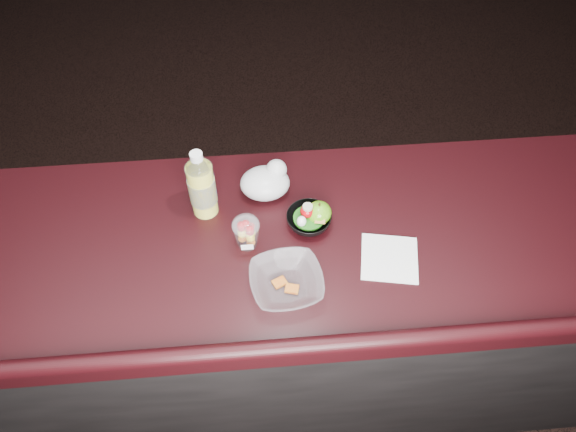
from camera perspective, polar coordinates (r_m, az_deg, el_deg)
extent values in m
cube|color=black|center=(2.10, -3.28, -10.92)|extent=(4.00, 0.65, 0.98)
cube|color=black|center=(1.67, -4.07, -2.90)|extent=(4.06, 0.71, 0.04)
cylinder|color=yellow|center=(1.66, -8.69, 2.66)|extent=(0.08, 0.08, 0.19)
cylinder|color=white|center=(1.66, -8.69, 2.66)|extent=(0.08, 0.08, 0.19)
cone|color=white|center=(1.58, -9.17, 5.29)|extent=(0.08, 0.08, 0.03)
cylinder|color=white|center=(1.56, -9.30, 5.99)|extent=(0.04, 0.04, 0.02)
cylinder|color=#072D99|center=(1.66, -8.69, 2.66)|extent=(0.08, 0.08, 0.09)
ellipsoid|color=white|center=(1.57, -4.32, -0.93)|extent=(0.08, 0.08, 0.04)
ellipsoid|color=#407B0E|center=(1.67, 3.16, 0.32)|extent=(0.08, 0.08, 0.07)
cylinder|color=black|center=(1.64, 3.22, 1.15)|extent=(0.01, 0.01, 0.01)
ellipsoid|color=silver|center=(1.73, -2.35, 3.35)|extent=(0.15, 0.13, 0.09)
sphere|color=silver|center=(1.72, -1.18, 4.73)|extent=(0.06, 0.06, 0.06)
imported|color=black|center=(1.67, 2.12, -0.39)|extent=(0.15, 0.15, 0.04)
cylinder|color=#0F470C|center=(1.66, 2.13, -0.20)|extent=(0.09, 0.09, 0.01)
ellipsoid|color=#A0060B|center=(1.65, 2.00, 0.51)|extent=(0.04, 0.04, 0.04)
cylinder|color=beige|center=(1.64, 2.02, 0.93)|extent=(0.03, 0.03, 0.01)
ellipsoid|color=white|center=(1.64, 1.39, -0.53)|extent=(0.03, 0.03, 0.04)
imported|color=silver|center=(1.54, -0.16, -6.74)|extent=(0.22, 0.22, 0.05)
cube|color=#990F0C|center=(1.56, -0.87, -6.75)|extent=(0.05, 0.04, 0.01)
cube|color=#990F0C|center=(1.55, 0.40, -7.40)|extent=(0.04, 0.04, 0.01)
cube|color=white|center=(1.64, 10.27, -4.25)|extent=(0.19, 0.19, 0.00)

